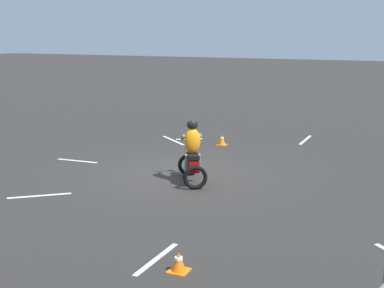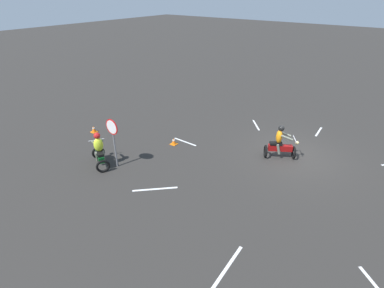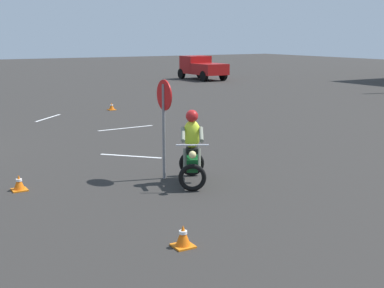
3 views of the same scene
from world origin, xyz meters
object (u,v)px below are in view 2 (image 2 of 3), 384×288
object	(u,v)px
motorcycle_rider_foreground	(280,144)
stop_sign	(113,134)
motorcycle_rider_background	(99,151)
traffic_cone_near_left	(174,141)
traffic_cone_mid_center	(94,129)

from	to	relation	value
motorcycle_rider_foreground	stop_sign	size ratio (longest dim) A/B	0.72
motorcycle_rider_foreground	motorcycle_rider_background	size ratio (longest dim) A/B	1.00
motorcycle_rider_background	traffic_cone_near_left	world-z (taller)	motorcycle_rider_background
traffic_cone_near_left	traffic_cone_mid_center	size ratio (longest dim) A/B	0.95
traffic_cone_near_left	stop_sign	bearing A→B (deg)	77.77
stop_sign	traffic_cone_mid_center	world-z (taller)	stop_sign
traffic_cone_mid_center	traffic_cone_near_left	bearing A→B (deg)	-161.22
motorcycle_rider_foreground	motorcycle_rider_background	distance (m)	8.21
traffic_cone_near_left	traffic_cone_mid_center	xyz separation A→B (m)	(4.50, 1.53, 0.01)
motorcycle_rider_background	traffic_cone_near_left	size ratio (longest dim) A/B	4.87
motorcycle_rider_foreground	stop_sign	distance (m)	7.55
motorcycle_rider_foreground	traffic_cone_mid_center	bearing A→B (deg)	-100.93
stop_sign	traffic_cone_near_left	xyz separation A→B (m)	(-0.69, -3.17, -1.47)
traffic_cone_mid_center	motorcycle_rider_foreground	bearing A→B (deg)	-159.72
traffic_cone_near_left	traffic_cone_mid_center	distance (m)	4.75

